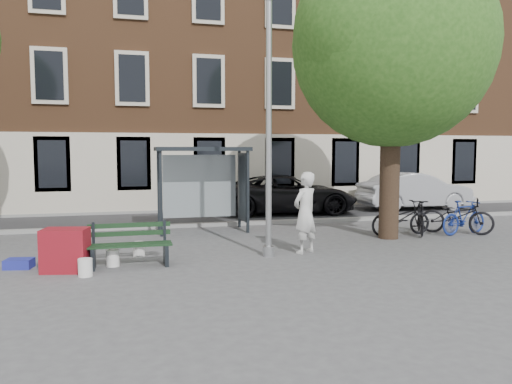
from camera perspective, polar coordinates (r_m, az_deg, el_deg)
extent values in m
plane|color=#4C4C4F|center=(12.00, 1.44, -7.34)|extent=(90.00, 90.00, 0.00)
cube|color=#28282B|center=(18.73, -4.38, -2.94)|extent=(40.00, 4.00, 0.01)
cube|color=gray|center=(16.78, -3.20, -3.65)|extent=(40.00, 0.25, 0.12)
cube|color=gray|center=(20.68, -5.33, -2.06)|extent=(40.00, 0.25, 0.12)
cube|color=brown|center=(24.90, -6.95, 15.12)|extent=(30.00, 8.00, 14.00)
cylinder|color=#9EA0A3|center=(11.74, 1.47, 7.13)|extent=(0.14, 0.14, 6.00)
cylinder|color=#9EA0A3|center=(11.97, 1.44, -6.78)|extent=(0.28, 0.28, 0.24)
cylinder|color=black|center=(14.69, 15.01, 1.43)|extent=(0.56, 0.56, 3.40)
sphere|color=#275218|center=(14.95, 15.33, 15.73)|extent=(5.60, 5.60, 5.60)
sphere|color=#275218|center=(15.83, 17.59, 16.90)|extent=(3.92, 3.92, 3.92)
sphere|color=#275218|center=(14.38, 13.07, 17.44)|extent=(4.20, 4.20, 4.20)
sphere|color=#275218|center=(14.42, 17.98, 18.53)|extent=(3.64, 3.64, 3.64)
cube|color=#1E2328|center=(14.77, -10.81, -0.23)|extent=(0.08, 0.08, 2.50)
cube|color=#1E2328|center=(15.15, -0.94, -0.02)|extent=(0.08, 0.08, 2.50)
cube|color=#1E2328|center=(15.96, -11.07, 0.14)|extent=(0.08, 0.08, 2.50)
cube|color=#1E2328|center=(16.32, -1.92, 0.32)|extent=(0.08, 0.08, 2.50)
cube|color=#1E2328|center=(15.44, -6.18, 4.91)|extent=(2.85, 1.45, 0.12)
cube|color=#8C999E|center=(16.08, -6.45, 0.68)|extent=(2.34, 0.04, 2.00)
cube|color=#1E2328|center=(15.72, -1.45, 0.61)|extent=(0.12, 1.14, 2.12)
cube|color=#D84C19|center=(15.74, -1.20, 0.62)|extent=(0.02, 0.90, 1.62)
imported|color=silver|center=(12.25, 5.64, -2.36)|extent=(0.87, 0.79, 2.00)
cube|color=#1E2328|center=(11.25, -18.10, -7.19)|extent=(0.09, 0.56, 0.46)
cube|color=#1E2328|center=(11.27, -10.26, -7.02)|extent=(0.09, 0.56, 0.46)
cube|color=#163119|center=(11.01, -14.19, -6.04)|extent=(1.78, 0.14, 0.04)
cube|color=#163119|center=(11.19, -14.20, -5.87)|extent=(1.78, 0.14, 0.04)
cube|color=#163119|center=(11.37, -14.22, -5.70)|extent=(1.78, 0.14, 0.04)
cube|color=#163119|center=(11.43, -14.24, -4.60)|extent=(1.78, 0.07, 0.10)
cube|color=#163119|center=(11.41, -14.26, -3.70)|extent=(1.78, 0.07, 0.10)
imported|color=black|center=(15.43, 16.21, -2.88)|extent=(1.99, 0.79, 1.03)
imported|color=navy|center=(16.17, 22.68, -2.69)|extent=(1.79, 0.83, 1.04)
imported|color=black|center=(16.24, 21.97, -2.53)|extent=(2.12, 1.81, 1.10)
imported|color=black|center=(15.75, 18.30, -2.76)|extent=(1.23, 1.75, 1.03)
imported|color=black|center=(19.94, 3.60, -0.25)|extent=(5.74, 3.00, 1.54)
imported|color=#A8A9B0|center=(22.29, 17.69, 0.11)|extent=(4.78, 1.68, 1.57)
cube|color=maroon|center=(11.16, -20.95, -6.22)|extent=(1.00, 0.77, 0.90)
cube|color=#202795|center=(11.92, -25.45, -7.40)|extent=(0.61, 0.49, 0.20)
cylinder|color=white|center=(10.65, -18.94, -8.17)|extent=(0.29, 0.29, 0.36)
cylinder|color=white|center=(11.38, -16.05, -7.27)|extent=(0.31, 0.31, 0.36)
cylinder|color=white|center=(12.19, -13.24, -6.40)|extent=(0.33, 0.33, 0.36)
cylinder|color=#9EA0A3|center=(15.55, 15.25, -1.71)|extent=(0.04, 0.04, 1.61)
cube|color=yellow|center=(15.49, 15.30, 0.77)|extent=(0.28, 0.12, 0.38)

